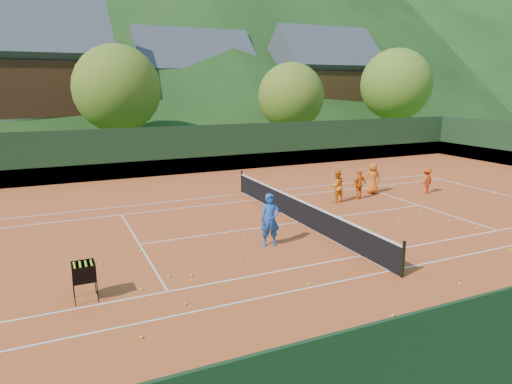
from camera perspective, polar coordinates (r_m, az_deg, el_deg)
name	(u,v)px	position (r m, az deg, el deg)	size (l,w,h in m)	color
ground	(299,223)	(18.63, 5.38, -3.84)	(400.00, 400.00, 0.00)	#2A4F18
clay_court	(299,222)	(18.63, 5.38, -3.81)	(40.00, 24.00, 0.02)	#BF4A1E
coach	(270,220)	(15.64, 1.78, -3.52)	(0.67, 0.44, 1.84)	#1B4DB1
student_a	(337,186)	(21.87, 10.05, 0.73)	(0.75, 0.58, 1.54)	orange
student_b	(359,184)	(22.70, 12.77, 0.93)	(0.85, 0.35, 1.45)	orange
student_c	(373,178)	(24.00, 14.39, 1.68)	(0.78, 0.51, 1.59)	orange
student_d	(426,181)	(24.89, 20.54, 1.35)	(0.87, 0.50, 1.34)	#D24712
tennis_ball_0	(511,250)	(17.58, 29.22, -6.39)	(0.07, 0.07, 0.07)	#E6F428
tennis_ball_1	(382,223)	(19.06, 15.49, -3.71)	(0.07, 0.07, 0.07)	#E6F428
tennis_ball_2	(191,275)	(13.60, -8.09, -10.27)	(0.07, 0.07, 0.07)	#E6F428
tennis_ball_3	(477,228)	(19.63, 25.94, -4.10)	(0.07, 0.07, 0.07)	#E6F428
tennis_ball_4	(438,211)	(21.54, 21.83, -2.25)	(0.07, 0.07, 0.07)	#E6F428
tennis_ball_5	(325,226)	(18.09, 8.59, -4.27)	(0.07, 0.07, 0.07)	#E6F428
tennis_ball_6	(241,262)	(14.44, -1.90, -8.70)	(0.07, 0.07, 0.07)	#E6F428
tennis_ball_7	(399,221)	(19.43, 17.44, -3.52)	(0.07, 0.07, 0.07)	#E6F428
tennis_ball_8	(142,261)	(14.90, -14.01, -8.39)	(0.07, 0.07, 0.07)	#E6F428
tennis_ball_9	(169,276)	(13.64, -10.84, -10.30)	(0.07, 0.07, 0.07)	#E6F428
tennis_ball_10	(393,315)	(11.83, 16.74, -14.49)	(0.07, 0.07, 0.07)	#E6F428
tennis_ball_11	(246,238)	(16.52, -1.31, -5.82)	(0.07, 0.07, 0.07)	#E6F428
tennis_ball_12	(141,337)	(10.78, -14.15, -17.21)	(0.07, 0.07, 0.07)	#E6F428
tennis_ball_13	(141,289)	(13.00, -14.13, -11.69)	(0.07, 0.07, 0.07)	#E6F428
tennis_ball_14	(102,264)	(15.06, -18.74, -8.48)	(0.07, 0.07, 0.07)	#E6F428
tennis_ball_15	(449,221)	(20.25, 23.00, -3.31)	(0.07, 0.07, 0.07)	#E6F428
tennis_ball_16	(185,304)	(11.97, -8.86, -13.70)	(0.07, 0.07, 0.07)	#E6F428
tennis_ball_17	(81,262)	(15.41, -21.00, -8.18)	(0.07, 0.07, 0.07)	#E6F428
tennis_ball_18	(141,252)	(15.74, -14.21, -7.23)	(0.07, 0.07, 0.07)	#E6F428
tennis_ball_20	(356,232)	(17.58, 12.41, -4.96)	(0.07, 0.07, 0.07)	#E6F428
tennis_ball_21	(308,284)	(13.00, 6.58, -11.35)	(0.07, 0.07, 0.07)	#E6F428
tennis_ball_22	(343,224)	(18.53, 10.88, -3.94)	(0.07, 0.07, 0.07)	#E6F428
tennis_ball_23	(420,212)	(21.20, 19.84, -2.32)	(0.07, 0.07, 0.07)	#E6F428
tennis_ball_24	(480,328)	(11.97, 26.24, -15.01)	(0.07, 0.07, 0.07)	#E6F428
tennis_ball_25	(460,283)	(14.14, 24.12, -10.40)	(0.07, 0.07, 0.07)	#E6F428
tennis_ball_26	(446,340)	(11.16, 22.62, -16.74)	(0.07, 0.07, 0.07)	#E6F428
court_lines	(299,222)	(18.62, 5.38, -3.77)	(23.83, 11.03, 0.00)	white
tennis_net	(299,210)	(18.48, 5.42, -2.30)	(0.10, 12.07, 1.10)	black
perimeter_fence	(300,192)	(18.30, 5.47, -0.04)	(40.40, 24.24, 3.00)	#153119
ball_hopper	(84,273)	(12.63, -20.73, -9.41)	(0.57, 0.57, 1.00)	black
chalet_left	(29,83)	(45.43, -26.47, 12.12)	(13.80, 9.93, 12.92)	beige
chalet_mid	(193,90)	(51.62, -7.86, 12.58)	(12.65, 8.82, 11.45)	beige
chalet_right	(322,87)	(53.85, 8.22, 12.87)	(11.50, 8.82, 11.91)	beige
tree_b	(117,89)	(35.76, -16.95, 12.25)	(6.40, 6.40, 8.40)	#43291A
tree_c	(291,96)	(39.29, 4.42, 11.85)	(5.60, 5.60, 7.35)	#402819
tree_d	(396,84)	(47.02, 17.08, 12.73)	(6.80, 6.80, 8.93)	#3D2918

